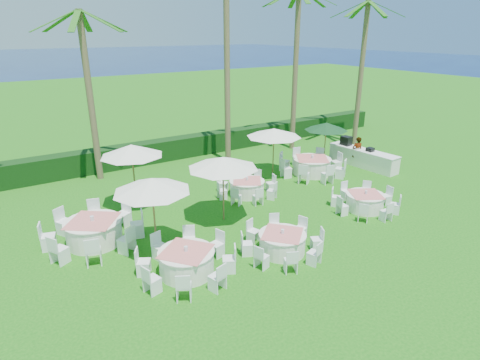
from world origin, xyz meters
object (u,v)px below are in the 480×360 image
object	(u,v)px
banquet_table_b	(282,242)
banquet_table_d	(94,231)
umbrella_b	(223,163)
banquet_table_c	(365,201)
umbrella_a	(152,185)
banquet_table_a	(187,261)
umbrella_d	(274,133)
banquet_table_e	(247,187)
umbrella_green	(326,126)
banquet_table_f	(312,166)
staff_person	(357,151)
buffet_table	(362,157)
umbrella_c	(131,150)

from	to	relation	value
banquet_table_b	banquet_table_d	size ratio (longest dim) A/B	0.80
umbrella_b	banquet_table_b	bearing A→B (deg)	-83.16
banquet_table_c	umbrella_a	distance (m)	9.14
banquet_table_a	umbrella_d	size ratio (longest dim) A/B	1.09
banquet_table_d	banquet_table_e	world-z (taller)	banquet_table_d
umbrella_b	banquet_table_c	bearing A→B (deg)	-23.45
banquet_table_a	umbrella_green	distance (m)	12.72
banquet_table_f	umbrella_d	distance (m)	2.76
banquet_table_a	staff_person	distance (m)	13.50
banquet_table_e	buffet_table	distance (m)	7.79
banquet_table_f	umbrella_b	xyz separation A→B (m)	(-6.71, -2.19, 1.95)
banquet_table_c	umbrella_a	size ratio (longest dim) A/B	1.04
banquet_table_c	umbrella_b	world-z (taller)	umbrella_b
banquet_table_f	umbrella_green	xyz separation A→B (m)	(1.63, 0.79, 1.76)
banquet_table_d	banquet_table_f	size ratio (longest dim) A/B	0.99
banquet_table_c	buffet_table	size ratio (longest dim) A/B	0.67
banquet_table_a	banquet_table_d	bearing A→B (deg)	118.86
banquet_table_b	staff_person	bearing A→B (deg)	28.87
umbrella_a	buffet_table	size ratio (longest dim) A/B	0.64
banquet_table_c	buffet_table	world-z (taller)	buffet_table
banquet_table_d	umbrella_c	world-z (taller)	umbrella_c
banquet_table_d	umbrella_b	size ratio (longest dim) A/B	1.26
banquet_table_f	umbrella_b	world-z (taller)	umbrella_b
umbrella_a	umbrella_c	world-z (taller)	umbrella_c
banquet_table_c	umbrella_green	xyz separation A→B (m)	(2.79, 5.39, 1.85)
banquet_table_b	umbrella_green	size ratio (longest dim) A/B	1.15
banquet_table_b	umbrella_b	xyz separation A→B (m)	(-0.39, 3.28, 2.04)
umbrella_b	umbrella_d	bearing A→B (deg)	33.16
banquet_table_b	banquet_table_e	xyz separation A→B (m)	(1.83, 4.92, -0.00)
umbrella_a	umbrella_green	bearing A→B (deg)	18.51
banquet_table_f	staff_person	distance (m)	3.12
banquet_table_d	staff_person	size ratio (longest dim) A/B	2.10
banquet_table_d	umbrella_green	bearing A→B (deg)	8.99
banquet_table_e	banquet_table_f	world-z (taller)	banquet_table_f
banquet_table_c	banquet_table_f	bearing A→B (deg)	75.85
banquet_table_a	umbrella_d	world-z (taller)	umbrella_d
umbrella_c	buffet_table	distance (m)	12.79
umbrella_a	umbrella_b	distance (m)	3.33
umbrella_b	buffet_table	distance (m)	10.33
banquet_table_a	umbrella_d	bearing A→B (deg)	36.83
umbrella_d	staff_person	distance (m)	5.27
banquet_table_d	umbrella_d	distance (m)	10.19
umbrella_green	staff_person	distance (m)	2.28
banquet_table_f	banquet_table_a	bearing A→B (deg)	-153.29
umbrella_d	buffet_table	xyz separation A→B (m)	(5.11, -1.52, -1.77)
umbrella_b	banquet_table_f	bearing A→B (deg)	18.10
banquet_table_a	umbrella_green	bearing A→B (deg)	26.58
umbrella_d	banquet_table_a	bearing A→B (deg)	-143.17
banquet_table_d	umbrella_d	size ratio (longest dim) A/B	1.24
umbrella_a	umbrella_green	world-z (taller)	umbrella_a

